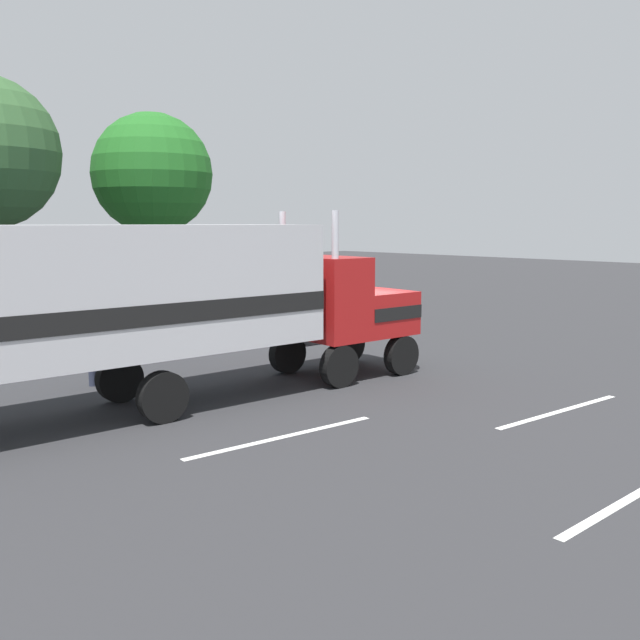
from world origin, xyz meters
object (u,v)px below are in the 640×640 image
object	(u,v)px
semi_truck	(141,299)
person_bystander	(94,352)
tree_center	(152,174)
parked_bus	(115,283)

from	to	relation	value
semi_truck	person_bystander	size ratio (longest dim) A/B	8.77
tree_center	semi_truck	bearing A→B (deg)	-120.50
person_bystander	parked_bus	world-z (taller)	parked_bus
semi_truck	parked_bus	distance (m)	10.10
semi_truck	tree_center	bearing A→B (deg)	59.50
person_bystander	tree_center	world-z (taller)	tree_center
semi_truck	tree_center	world-z (taller)	tree_center
person_bystander	tree_center	bearing A→B (deg)	55.44
semi_truck	tree_center	distance (m)	22.01
tree_center	person_bystander	bearing A→B (deg)	-124.56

